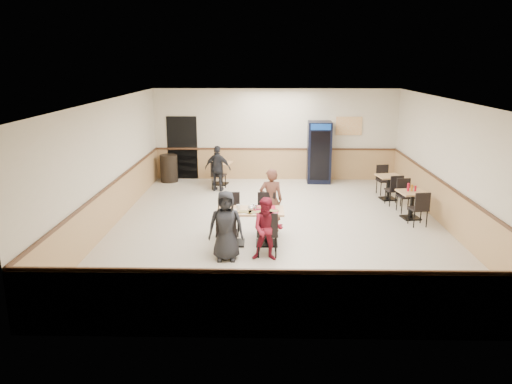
{
  "coord_description": "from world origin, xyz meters",
  "views": [
    {
      "loc": [
        -0.3,
        -11.4,
        3.87
      ],
      "look_at": [
        -0.53,
        -0.5,
        0.99
      ],
      "focal_mm": 35.0,
      "sensor_mm": 36.0,
      "label": 1
    }
  ],
  "objects_px": {
    "diner_woman_left": "(226,226)",
    "diner_woman_right": "(267,229)",
    "main_table": "(250,221)",
    "side_table_far": "(389,184)",
    "side_table_near": "(412,201)",
    "lone_diner": "(218,169)",
    "trash_bin": "(169,168)",
    "diner_man_opposite": "(271,200)",
    "back_table": "(220,170)",
    "pepsi_cooler": "(319,152)"
  },
  "relations": [
    {
      "from": "diner_woman_right",
      "to": "trash_bin",
      "type": "xyz_separation_m",
      "value": [
        -3.23,
        6.61,
        -0.2
      ]
    },
    {
      "from": "back_table",
      "to": "trash_bin",
      "type": "height_order",
      "value": "trash_bin"
    },
    {
      "from": "back_table",
      "to": "diner_woman_right",
      "type": "bearing_deg",
      "value": -76.51
    },
    {
      "from": "side_table_far",
      "to": "diner_woman_right",
      "type": "bearing_deg",
      "value": -127.31
    },
    {
      "from": "lone_diner",
      "to": "trash_bin",
      "type": "relative_size",
      "value": 1.56
    },
    {
      "from": "pepsi_cooler",
      "to": "trash_bin",
      "type": "xyz_separation_m",
      "value": [
        -4.91,
        -0.04,
        -0.55
      ]
    },
    {
      "from": "main_table",
      "to": "pepsi_cooler",
      "type": "bearing_deg",
      "value": 69.79
    },
    {
      "from": "side_table_far",
      "to": "pepsi_cooler",
      "type": "height_order",
      "value": "pepsi_cooler"
    },
    {
      "from": "lone_diner",
      "to": "back_table",
      "type": "bearing_deg",
      "value": -76.69
    },
    {
      "from": "diner_woman_right",
      "to": "back_table",
      "type": "xyz_separation_m",
      "value": [
        -1.5,
        6.26,
        -0.16
      ]
    },
    {
      "from": "main_table",
      "to": "trash_bin",
      "type": "relative_size",
      "value": 1.62
    },
    {
      "from": "main_table",
      "to": "pepsi_cooler",
      "type": "distance_m",
      "value": 6.15
    },
    {
      "from": "pepsi_cooler",
      "to": "trash_bin",
      "type": "relative_size",
      "value": 2.23
    },
    {
      "from": "diner_man_opposite",
      "to": "side_table_near",
      "type": "xyz_separation_m",
      "value": [
        3.55,
        1.02,
        -0.28
      ]
    },
    {
      "from": "side_table_near",
      "to": "pepsi_cooler",
      "type": "distance_m",
      "value": 4.37
    },
    {
      "from": "main_table",
      "to": "diner_woman_right",
      "type": "distance_m",
      "value": 0.95
    },
    {
      "from": "lone_diner",
      "to": "back_table",
      "type": "height_order",
      "value": "lone_diner"
    },
    {
      "from": "diner_woman_left",
      "to": "diner_man_opposite",
      "type": "bearing_deg",
      "value": 60.8
    },
    {
      "from": "diner_woman_left",
      "to": "lone_diner",
      "type": "relative_size",
      "value": 1.02
    },
    {
      "from": "diner_woman_left",
      "to": "trash_bin",
      "type": "xyz_separation_m",
      "value": [
        -2.41,
        6.62,
        -0.26
      ]
    },
    {
      "from": "pepsi_cooler",
      "to": "side_table_far",
      "type": "bearing_deg",
      "value": -47.87
    },
    {
      "from": "main_table",
      "to": "side_table_near",
      "type": "distance_m",
      "value": 4.43
    },
    {
      "from": "diner_woman_right",
      "to": "side_table_near",
      "type": "xyz_separation_m",
      "value": [
        3.63,
        2.77,
        -0.18
      ]
    },
    {
      "from": "lone_diner",
      "to": "pepsi_cooler",
      "type": "relative_size",
      "value": 0.7
    },
    {
      "from": "diner_woman_left",
      "to": "back_table",
      "type": "height_order",
      "value": "diner_woman_left"
    },
    {
      "from": "side_table_near",
      "to": "pepsi_cooler",
      "type": "xyz_separation_m",
      "value": [
        -1.95,
        3.88,
        0.53
      ]
    },
    {
      "from": "diner_woman_left",
      "to": "side_table_near",
      "type": "xyz_separation_m",
      "value": [
        4.45,
        2.78,
        -0.24
      ]
    },
    {
      "from": "diner_man_opposite",
      "to": "side_table_far",
      "type": "distance_m",
      "value": 4.41
    },
    {
      "from": "pepsi_cooler",
      "to": "trash_bin",
      "type": "bearing_deg",
      "value": -177.97
    },
    {
      "from": "diner_woman_left",
      "to": "lone_diner",
      "type": "height_order",
      "value": "diner_woman_left"
    },
    {
      "from": "main_table",
      "to": "diner_man_opposite",
      "type": "bearing_deg",
      "value": 62.1
    },
    {
      "from": "diner_woman_left",
      "to": "diner_woman_right",
      "type": "distance_m",
      "value": 0.83
    },
    {
      "from": "diner_woman_left",
      "to": "back_table",
      "type": "xyz_separation_m",
      "value": [
        -0.68,
        6.27,
        -0.23
      ]
    },
    {
      "from": "diner_woman_right",
      "to": "side_table_far",
      "type": "relative_size",
      "value": 1.69
    },
    {
      "from": "side_table_far",
      "to": "pepsi_cooler",
      "type": "xyz_separation_m",
      "value": [
        -1.79,
        2.09,
        0.53
      ]
    },
    {
      "from": "diner_woman_right",
      "to": "lone_diner",
      "type": "relative_size",
      "value": 0.92
    },
    {
      "from": "lone_diner",
      "to": "side_table_far",
      "type": "distance_m",
      "value": 5.06
    },
    {
      "from": "diner_woman_right",
      "to": "side_table_near",
      "type": "height_order",
      "value": "diner_woman_right"
    },
    {
      "from": "diner_woman_right",
      "to": "side_table_near",
      "type": "distance_m",
      "value": 4.57
    },
    {
      "from": "main_table",
      "to": "side_table_far",
      "type": "xyz_separation_m",
      "value": [
        3.84,
        3.69,
        -0.05
      ]
    },
    {
      "from": "lone_diner",
      "to": "diner_woman_right",
      "type": "bearing_deg",
      "value": 118.74
    },
    {
      "from": "diner_woman_right",
      "to": "side_table_near",
      "type": "bearing_deg",
      "value": 41.37
    },
    {
      "from": "side_table_near",
      "to": "side_table_far",
      "type": "xyz_separation_m",
      "value": [
        -0.15,
        1.79,
        -0.0
      ]
    },
    {
      "from": "lone_diner",
      "to": "trash_bin",
      "type": "distance_m",
      "value": 2.1
    },
    {
      "from": "main_table",
      "to": "diner_man_opposite",
      "type": "height_order",
      "value": "diner_man_opposite"
    },
    {
      "from": "side_table_near",
      "to": "lone_diner",
      "type": "bearing_deg",
      "value": 152.51
    },
    {
      "from": "side_table_far",
      "to": "diner_woman_left",
      "type": "bearing_deg",
      "value": -133.24
    },
    {
      "from": "main_table",
      "to": "diner_woman_left",
      "type": "relative_size",
      "value": 1.02
    },
    {
      "from": "main_table",
      "to": "side_table_far",
      "type": "bearing_deg",
      "value": 43.14
    },
    {
      "from": "trash_bin",
      "to": "diner_woman_right",
      "type": "bearing_deg",
      "value": -63.96
    }
  ]
}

